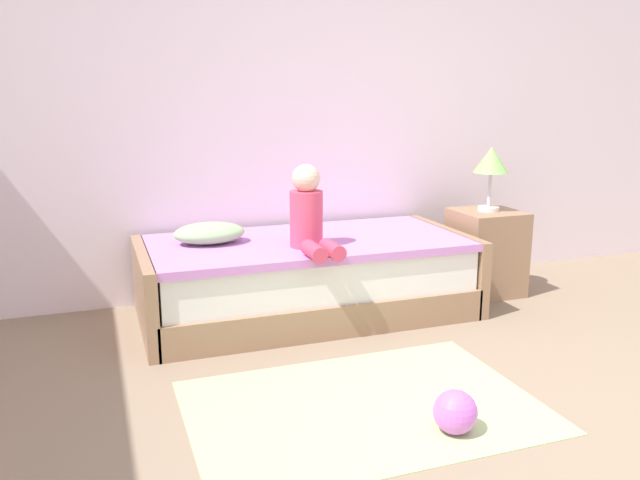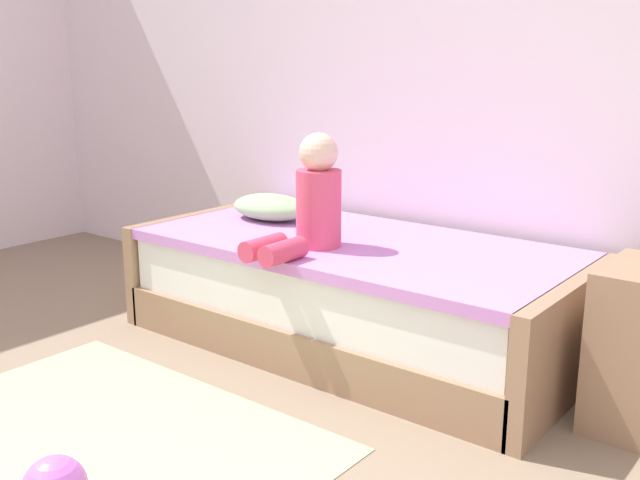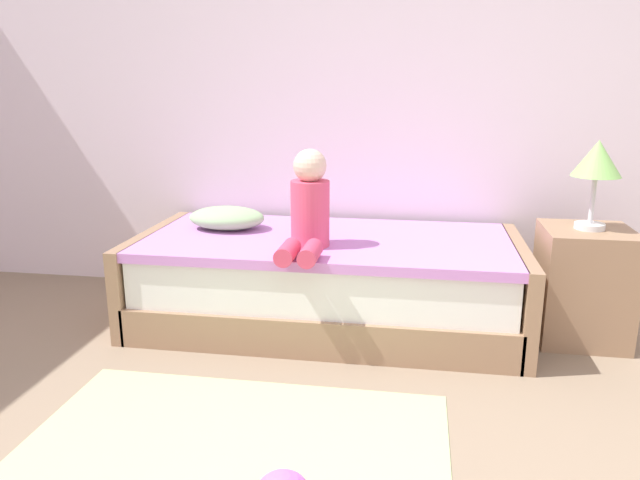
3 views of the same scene
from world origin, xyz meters
The scene contains 9 objects.
ground_plane centered at (0.00, 0.00, 0.00)m, with size 9.20×9.20×0.00m, color gray.
wall_rear centered at (0.00, 2.60, 1.45)m, with size 7.20×0.10×2.90m, color white.
bed centered at (-0.56, 2.00, 0.25)m, with size 2.11×1.00×0.50m.
nightstand centered at (0.79, 2.00, 0.30)m, with size 0.44×0.44×0.60m, color #997556.
table_lamp centered at (0.79, 2.00, 0.94)m, with size 0.24×0.24×0.45m.
child_figure centered at (-0.63, 1.77, 0.70)m, with size 0.20×0.51×0.50m.
pillow centered at (-1.17, 2.10, 0.56)m, with size 0.44×0.30×0.13m, color #99CC8C.
toy_ball centered at (-0.45, 0.36, 0.10)m, with size 0.19×0.19×0.19m, color #CC66D8.
area_rug centered at (-0.73, 0.70, 0.00)m, with size 1.60×1.10×0.01m, color #B2D189.
Camera 1 is at (-1.83, -1.79, 1.42)m, focal length 36.11 mm.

